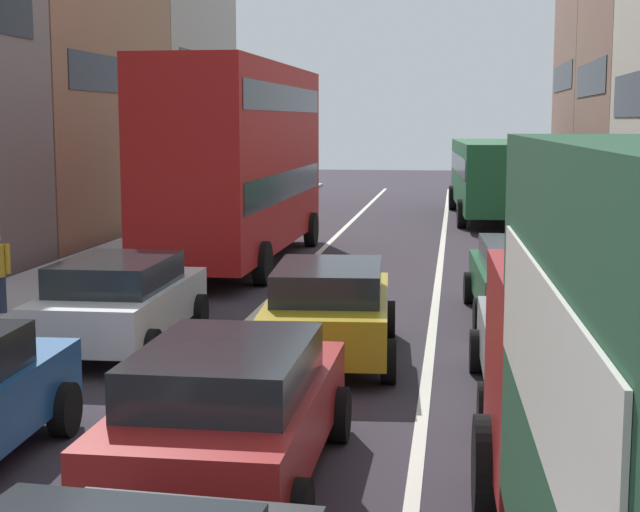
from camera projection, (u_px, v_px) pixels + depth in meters
sidewalk_left at (96, 268)px, 24.09m from camera, size 2.60×64.00×0.14m
lane_stripe_left at (296, 275)px, 23.42m from camera, size 0.16×60.00×0.01m
lane_stripe_right at (439, 278)px, 22.95m from camera, size 0.16×60.00×0.01m
sedan_centre_lane_second at (230, 409)px, 9.85m from camera, size 2.08×4.31×1.49m
hatchback_centre_lane_third at (329, 308)px, 15.14m from camera, size 2.30×4.41×1.49m
sedan_left_lane_third at (120, 300)px, 15.84m from camera, size 2.12×4.33×1.49m
sedan_right_lane_behind_truck at (554, 344)px, 12.70m from camera, size 2.13×4.33×1.49m
wagon_right_lane_far at (525, 277)px, 18.14m from camera, size 2.23×4.38×1.49m
bus_mid_queue_primary at (239, 154)px, 24.87m from camera, size 2.89×10.53×5.06m
bus_far_queue_secondary at (492, 172)px, 36.39m from camera, size 3.19×10.61×2.90m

